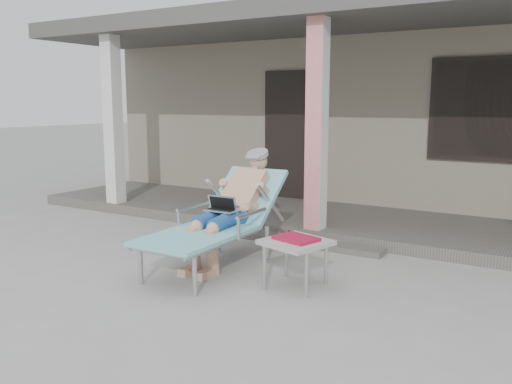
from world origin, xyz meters
The scene contains 7 objects.
ground centered at (0.00, 0.00, 0.00)m, with size 60.00×60.00×0.00m, color #9E9E99.
house centered at (0.00, 6.50, 1.67)m, with size 10.40×5.40×3.30m.
porch_deck centered at (0.00, 3.00, 0.07)m, with size 10.00×2.00×0.15m, color #605B56.
porch_overhang centered at (0.00, 2.95, 2.79)m, with size 10.00×2.30×2.85m.
porch_step centered at (0.00, 1.85, 0.04)m, with size 2.00×0.30×0.07m, color #605B56.
lounger centered at (-0.41, 0.71, 0.80)m, with size 0.77×2.02×1.31m.
side_table centered at (0.60, 0.42, 0.42)m, with size 0.68×0.68×0.49m.
Camera 1 is at (2.83, -4.04, 1.76)m, focal length 38.00 mm.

